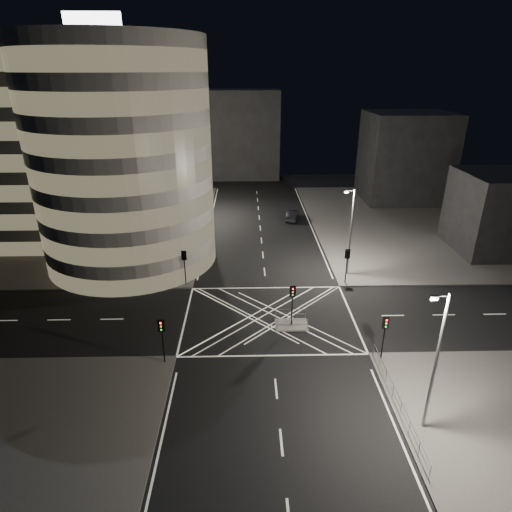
{
  "coord_description": "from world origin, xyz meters",
  "views": [
    {
      "loc": [
        -2.12,
        -35.17,
        21.92
      ],
      "look_at": [
        -1.06,
        7.84,
        3.0
      ],
      "focal_mm": 30.0,
      "sensor_mm": 36.0,
      "label": 1
    }
  ],
  "objects_px": {
    "street_lamp_left_far": "(198,184)",
    "traffic_signal_fl": "(184,261)",
    "street_lamp_left_near": "(183,222)",
    "sedan": "(292,215)",
    "central_island": "(291,325)",
    "traffic_signal_island": "(292,298)",
    "traffic_signal_nr": "(385,330)",
    "traffic_signal_fr": "(347,260)",
    "traffic_signal_nl": "(162,333)",
    "street_lamp_right_near": "(435,359)",
    "street_lamp_right_far": "(350,230)"
  },
  "relations": [
    {
      "from": "traffic_signal_fl",
      "to": "street_lamp_right_near",
      "type": "distance_m",
      "value": 27.79
    },
    {
      "from": "central_island",
      "to": "sedan",
      "type": "height_order",
      "value": "sedan"
    },
    {
      "from": "street_lamp_left_near",
      "to": "sedan",
      "type": "bearing_deg",
      "value": 48.93
    },
    {
      "from": "traffic_signal_nl",
      "to": "street_lamp_right_far",
      "type": "xyz_separation_m",
      "value": [
        18.24,
        15.8,
        2.63
      ]
    },
    {
      "from": "street_lamp_right_far",
      "to": "sedan",
      "type": "distance_m",
      "value": 20.76
    },
    {
      "from": "street_lamp_right_far",
      "to": "sedan",
      "type": "bearing_deg",
      "value": 102.2
    },
    {
      "from": "traffic_signal_fr",
      "to": "traffic_signal_island",
      "type": "relative_size",
      "value": 1.0
    },
    {
      "from": "traffic_signal_nr",
      "to": "street_lamp_right_near",
      "type": "bearing_deg",
      "value": -84.96
    },
    {
      "from": "central_island",
      "to": "traffic_signal_island",
      "type": "height_order",
      "value": "traffic_signal_island"
    },
    {
      "from": "traffic_signal_island",
      "to": "street_lamp_left_far",
      "type": "height_order",
      "value": "street_lamp_left_far"
    },
    {
      "from": "traffic_signal_fr",
      "to": "street_lamp_left_near",
      "type": "xyz_separation_m",
      "value": [
        -18.24,
        5.2,
        2.63
      ]
    },
    {
      "from": "traffic_signal_fl",
      "to": "street_lamp_left_near",
      "type": "xyz_separation_m",
      "value": [
        -0.64,
        5.2,
        2.63
      ]
    },
    {
      "from": "traffic_signal_island",
      "to": "sedan",
      "type": "relative_size",
      "value": 0.85
    },
    {
      "from": "traffic_signal_fl",
      "to": "traffic_signal_nr",
      "type": "distance_m",
      "value": 22.24
    },
    {
      "from": "street_lamp_left_far",
      "to": "traffic_signal_fl",
      "type": "bearing_deg",
      "value": -88.43
    },
    {
      "from": "traffic_signal_nr",
      "to": "street_lamp_left_far",
      "type": "relative_size",
      "value": 0.4
    },
    {
      "from": "street_lamp_right_far",
      "to": "traffic_signal_nr",
      "type": "bearing_deg",
      "value": -92.3
    },
    {
      "from": "traffic_signal_fr",
      "to": "traffic_signal_nr",
      "type": "height_order",
      "value": "same"
    },
    {
      "from": "central_island",
      "to": "traffic_signal_nl",
      "type": "height_order",
      "value": "traffic_signal_nl"
    },
    {
      "from": "traffic_signal_nl",
      "to": "traffic_signal_island",
      "type": "xyz_separation_m",
      "value": [
        10.8,
        5.3,
        0.0
      ]
    },
    {
      "from": "sedan",
      "to": "traffic_signal_nl",
      "type": "bearing_deg",
      "value": 81.54
    },
    {
      "from": "traffic_signal_fr",
      "to": "street_lamp_left_far",
      "type": "relative_size",
      "value": 0.4
    },
    {
      "from": "street_lamp_left_far",
      "to": "sedan",
      "type": "bearing_deg",
      "value": -4.88
    },
    {
      "from": "traffic_signal_island",
      "to": "street_lamp_left_far",
      "type": "relative_size",
      "value": 0.4
    },
    {
      "from": "traffic_signal_fr",
      "to": "street_lamp_left_far",
      "type": "xyz_separation_m",
      "value": [
        -18.24,
        23.2,
        2.63
      ]
    },
    {
      "from": "street_lamp_left_far",
      "to": "traffic_signal_nl",
      "type": "bearing_deg",
      "value": -89.01
    },
    {
      "from": "traffic_signal_nl",
      "to": "street_lamp_right_near",
      "type": "relative_size",
      "value": 0.4
    },
    {
      "from": "traffic_signal_fr",
      "to": "street_lamp_right_near",
      "type": "xyz_separation_m",
      "value": [
        0.64,
        -20.8,
        2.63
      ]
    },
    {
      "from": "street_lamp_right_far",
      "to": "street_lamp_right_near",
      "type": "relative_size",
      "value": 1.0
    },
    {
      "from": "traffic_signal_nr",
      "to": "sedan",
      "type": "bearing_deg",
      "value": 95.84
    },
    {
      "from": "traffic_signal_island",
      "to": "street_lamp_right_near",
      "type": "distance_m",
      "value": 14.78
    },
    {
      "from": "traffic_signal_nl",
      "to": "street_lamp_right_far",
      "type": "height_order",
      "value": "street_lamp_right_far"
    },
    {
      "from": "traffic_signal_fl",
      "to": "traffic_signal_nl",
      "type": "bearing_deg",
      "value": -90.0
    },
    {
      "from": "traffic_signal_nl",
      "to": "street_lamp_left_far",
      "type": "bearing_deg",
      "value": 90.99
    },
    {
      "from": "traffic_signal_island",
      "to": "sedan",
      "type": "xyz_separation_m",
      "value": [
        3.17,
        30.25,
        -2.14
      ]
    },
    {
      "from": "traffic_signal_nl",
      "to": "traffic_signal_island",
      "type": "distance_m",
      "value": 12.03
    },
    {
      "from": "street_lamp_left_near",
      "to": "sedan",
      "type": "relative_size",
      "value": 2.12
    },
    {
      "from": "sedan",
      "to": "traffic_signal_island",
      "type": "bearing_deg",
      "value": 97.02
    },
    {
      "from": "street_lamp_right_near",
      "to": "sedan",
      "type": "bearing_deg",
      "value": 95.7
    },
    {
      "from": "traffic_signal_fr",
      "to": "street_lamp_left_far",
      "type": "distance_m",
      "value": 29.63
    },
    {
      "from": "street_lamp_left_far",
      "to": "sedan",
      "type": "xyz_separation_m",
      "value": [
        14.6,
        -1.25,
        -4.76
      ]
    },
    {
      "from": "traffic_signal_nr",
      "to": "traffic_signal_fl",
      "type": "bearing_deg",
      "value": 142.31
    },
    {
      "from": "central_island",
      "to": "traffic_signal_fr",
      "type": "xyz_separation_m",
      "value": [
        6.8,
        8.3,
        2.84
      ]
    },
    {
      "from": "traffic_signal_fl",
      "to": "traffic_signal_fr",
      "type": "distance_m",
      "value": 17.6
    },
    {
      "from": "traffic_signal_nl",
      "to": "street_lamp_right_near",
      "type": "bearing_deg",
      "value": -21.55
    },
    {
      "from": "central_island",
      "to": "traffic_signal_fl",
      "type": "xyz_separation_m",
      "value": [
        -10.8,
        8.3,
        2.84
      ]
    },
    {
      "from": "sedan",
      "to": "street_lamp_left_far",
      "type": "bearing_deg",
      "value": 8.11
    },
    {
      "from": "traffic_signal_fr",
      "to": "street_lamp_left_near",
      "type": "bearing_deg",
      "value": 164.08
    },
    {
      "from": "central_island",
      "to": "street_lamp_left_far",
      "type": "bearing_deg",
      "value": 109.95
    },
    {
      "from": "traffic_signal_island",
      "to": "street_lamp_left_near",
      "type": "relative_size",
      "value": 0.4
    }
  ]
}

